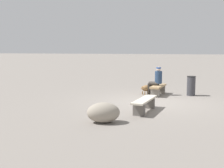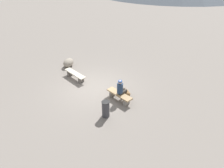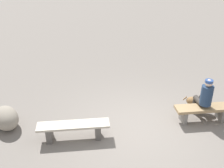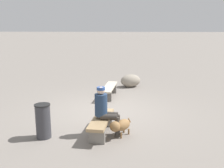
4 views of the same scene
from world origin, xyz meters
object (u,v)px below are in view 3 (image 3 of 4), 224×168
Objects in this scene: seated_person at (205,96)px; dog at (198,102)px; boulder at (6,118)px; bench_left at (74,128)px; bench_right at (203,111)px.

seated_person reaches higher than dog.
seated_person is 1.37× the size of boulder.
boulder is at bearing -147.02° from dog.
dog is 0.72× the size of boulder.
bench_left is at bearing -26.04° from boulder.
dog is at bearing 81.04° from bench_right.
seated_person is at bearing 74.03° from bench_right.
boulder reaches higher than bench_right.
dog is at bearing 13.93° from bench_left.
bench_right is 1.24× the size of seated_person.
boulder reaches higher than dog.
dog is at bearing -3.13° from boulder.
seated_person is 0.60m from dog.
boulder reaches higher than bench_left.
bench_left is 1.16× the size of bench_right.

